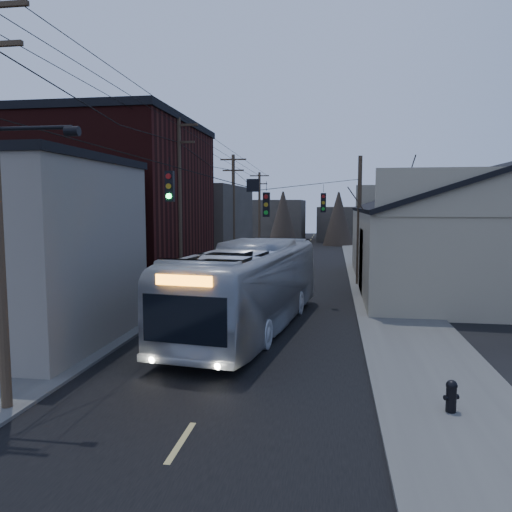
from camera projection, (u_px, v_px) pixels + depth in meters
The scene contains 15 objects.
ground at pixel (149, 493), 9.28m from camera, with size 160.00×160.00×0.00m, color black.
road_surface at pixel (289, 274), 38.77m from camera, with size 9.00×110.00×0.02m, color black.
sidewalk_left at pixel (208, 271), 39.75m from camera, with size 4.00×110.00×0.12m, color #474744.
sidewalk_right at pixel (375, 275), 37.78m from camera, with size 4.00×110.00×0.12m, color #474744.
building_clapboard at pixel (8, 253), 19.13m from camera, with size 8.00×8.00×7.00m, color slate.
building_brick at pixel (109, 210), 29.94m from camera, with size 10.00×12.00×10.00m, color black.
building_left_far at pixel (192, 225), 45.75m from camera, with size 9.00×14.00×7.00m, color #37322C.
warehouse at pixel (487, 247), 31.60m from camera, with size 16.16×20.60×7.73m.
building_far_left at pixel (269, 221), 73.78m from camera, with size 10.00×12.00×6.00m, color #37322C.
building_far_right at pixel (357, 223), 76.77m from camera, with size 12.00×14.00×5.00m, color #37322C.
bare_tree at pixel (391, 236), 27.58m from camera, with size 0.40×0.40×7.20m, color black.
utility_lines at pixel (235, 211), 32.97m from camera, with size 11.24×45.28×10.50m.
bus at pixel (250, 287), 21.20m from camera, with size 3.14×13.42×3.74m, color #A4A8B0.
parked_car at pixel (250, 254), 46.24m from camera, with size 1.63×4.67×1.54m, color #A5A7AC.
fire_hydrant at pixel (451, 395), 12.60m from camera, with size 0.40×0.28×0.83m.
Camera 1 is at (3.31, -8.37, 5.35)m, focal length 35.00 mm.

